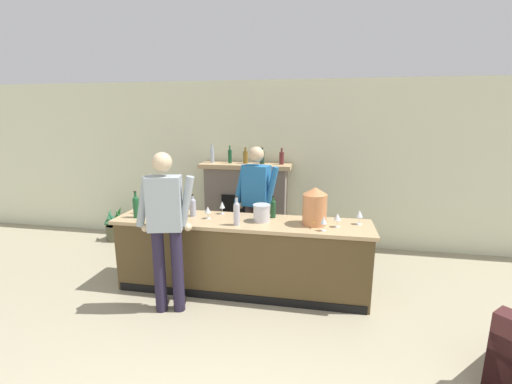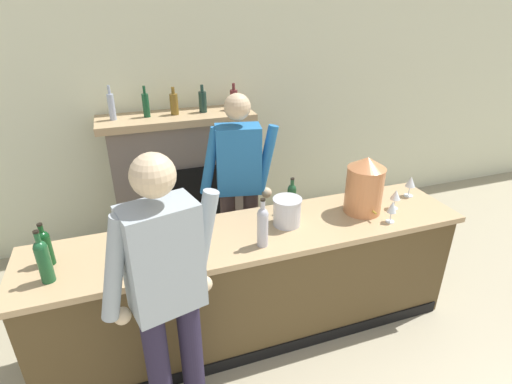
{
  "view_description": "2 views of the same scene",
  "coord_description": "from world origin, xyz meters",
  "px_view_note": "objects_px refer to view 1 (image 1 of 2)",
  "views": [
    {
      "loc": [
        0.72,
        -1.19,
        2.19
      ],
      "look_at": [
        -0.11,
        3.19,
        1.19
      ],
      "focal_mm": 24.0,
      "sensor_mm": 36.0,
      "label": 1
    },
    {
      "loc": [
        -1.01,
        0.42,
        2.42
      ],
      "look_at": [
        -0.01,
        3.27,
        0.96
      ],
      "focal_mm": 28.0,
      "sensor_mm": 36.0,
      "label": 2
    }
  ],
  "objects_px": {
    "wine_bottle_chardonnay_pale": "(273,208)",
    "wine_bottle_port_short": "(237,212)",
    "potted_plant_corner": "(115,226)",
    "wine_glass_by_dispenser": "(208,210)",
    "wine_glass_back_row": "(222,205)",
    "wine_glass_near_bucket": "(324,221)",
    "person_customer": "(166,226)",
    "wine_bottle_burgundy_dark": "(142,204)",
    "ice_bucket_steel": "(262,213)",
    "wine_bottle_rose_blush": "(193,206)",
    "wine_glass_front_left": "(337,217)",
    "copper_dispenser": "(315,206)",
    "fireplace_stone": "(246,204)",
    "person_bartender": "(256,204)",
    "wine_glass_front_right": "(359,214)",
    "wine_bottle_riesling_slim": "(136,206)"
  },
  "relations": [
    {
      "from": "wine_bottle_rose_blush",
      "to": "wine_bottle_chardonnay_pale",
      "type": "bearing_deg",
      "value": 7.23
    },
    {
      "from": "ice_bucket_steel",
      "to": "wine_glass_by_dispenser",
      "type": "height_order",
      "value": "ice_bucket_steel"
    },
    {
      "from": "ice_bucket_steel",
      "to": "wine_glass_by_dispenser",
      "type": "bearing_deg",
      "value": -178.63
    },
    {
      "from": "fireplace_stone",
      "to": "wine_bottle_rose_blush",
      "type": "bearing_deg",
      "value": -104.09
    },
    {
      "from": "wine_bottle_rose_blush",
      "to": "wine_bottle_riesling_slim",
      "type": "relative_size",
      "value": 0.84
    },
    {
      "from": "wine_bottle_rose_blush",
      "to": "wine_glass_by_dispenser",
      "type": "xyz_separation_m",
      "value": [
        0.22,
        -0.07,
        -0.02
      ]
    },
    {
      "from": "wine_bottle_rose_blush",
      "to": "wine_bottle_burgundy_dark",
      "type": "height_order",
      "value": "wine_bottle_burgundy_dark"
    },
    {
      "from": "person_bartender",
      "to": "wine_glass_front_left",
      "type": "xyz_separation_m",
      "value": [
        1.08,
        -0.65,
        0.06
      ]
    },
    {
      "from": "fireplace_stone",
      "to": "potted_plant_corner",
      "type": "relative_size",
      "value": 2.76
    },
    {
      "from": "ice_bucket_steel",
      "to": "wine_glass_front_right",
      "type": "bearing_deg",
      "value": 4.62
    },
    {
      "from": "wine_glass_front_right",
      "to": "wine_glass_near_bucket",
      "type": "bearing_deg",
      "value": -142.62
    },
    {
      "from": "ice_bucket_steel",
      "to": "wine_bottle_chardonnay_pale",
      "type": "height_order",
      "value": "wine_bottle_chardonnay_pale"
    },
    {
      "from": "person_customer",
      "to": "wine_bottle_rose_blush",
      "type": "bearing_deg",
      "value": 85.9
    },
    {
      "from": "person_bartender",
      "to": "wine_bottle_rose_blush",
      "type": "distance_m",
      "value": 0.91
    },
    {
      "from": "person_customer",
      "to": "wine_glass_front_right",
      "type": "xyz_separation_m",
      "value": [
        2.1,
        0.72,
        0.04
      ]
    },
    {
      "from": "wine_bottle_rose_blush",
      "to": "wine_bottle_riesling_slim",
      "type": "distance_m",
      "value": 0.7
    },
    {
      "from": "potted_plant_corner",
      "to": "wine_bottle_burgundy_dark",
      "type": "relative_size",
      "value": 2.18
    },
    {
      "from": "wine_glass_front_right",
      "to": "wine_glass_near_bucket",
      "type": "distance_m",
      "value": 0.52
    },
    {
      "from": "wine_glass_near_bucket",
      "to": "wine_bottle_rose_blush",
      "type": "bearing_deg",
      "value": 170.55
    },
    {
      "from": "wine_glass_front_right",
      "to": "wine_bottle_port_short",
      "type": "bearing_deg",
      "value": -168.27
    },
    {
      "from": "wine_glass_front_right",
      "to": "person_customer",
      "type": "bearing_deg",
      "value": -160.98
    },
    {
      "from": "person_bartender",
      "to": "wine_glass_front_left",
      "type": "bearing_deg",
      "value": -31.3
    },
    {
      "from": "potted_plant_corner",
      "to": "copper_dispenser",
      "type": "relative_size",
      "value": 1.4
    },
    {
      "from": "wine_glass_front_right",
      "to": "wine_glass_front_left",
      "type": "bearing_deg",
      "value": -150.01
    },
    {
      "from": "wine_glass_back_row",
      "to": "wine_bottle_chardonnay_pale",
      "type": "bearing_deg",
      "value": -3.3
    },
    {
      "from": "wine_glass_front_right",
      "to": "wine_glass_by_dispenser",
      "type": "distance_m",
      "value": 1.84
    },
    {
      "from": "wine_bottle_chardonnay_pale",
      "to": "wine_glass_by_dispenser",
      "type": "height_order",
      "value": "wine_bottle_chardonnay_pale"
    },
    {
      "from": "potted_plant_corner",
      "to": "wine_glass_by_dispenser",
      "type": "height_order",
      "value": "wine_glass_by_dispenser"
    },
    {
      "from": "copper_dispenser",
      "to": "wine_glass_front_right",
      "type": "xyz_separation_m",
      "value": [
        0.52,
        0.1,
        -0.1
      ]
    },
    {
      "from": "wine_bottle_chardonnay_pale",
      "to": "wine_bottle_rose_blush",
      "type": "bearing_deg",
      "value": -172.77
    },
    {
      "from": "wine_glass_back_row",
      "to": "wine_glass_near_bucket",
      "type": "bearing_deg",
      "value": -18.73
    },
    {
      "from": "wine_glass_front_right",
      "to": "fireplace_stone",
      "type": "bearing_deg",
      "value": 139.23
    },
    {
      "from": "person_customer",
      "to": "wine_bottle_burgundy_dark",
      "type": "bearing_deg",
      "value": 133.68
    },
    {
      "from": "copper_dispenser",
      "to": "wine_glass_by_dispenser",
      "type": "height_order",
      "value": "copper_dispenser"
    },
    {
      "from": "fireplace_stone",
      "to": "potted_plant_corner",
      "type": "distance_m",
      "value": 2.41
    },
    {
      "from": "potted_plant_corner",
      "to": "copper_dispenser",
      "type": "height_order",
      "value": "copper_dispenser"
    },
    {
      "from": "wine_bottle_rose_blush",
      "to": "wine_glass_by_dispenser",
      "type": "relative_size",
      "value": 1.83
    },
    {
      "from": "person_customer",
      "to": "fireplace_stone",
      "type": "bearing_deg",
      "value": 78.98
    },
    {
      "from": "wine_bottle_chardonnay_pale",
      "to": "wine_bottle_port_short",
      "type": "xyz_separation_m",
      "value": [
        -0.38,
        -0.38,
        0.03
      ]
    },
    {
      "from": "wine_glass_front_right",
      "to": "person_bartender",
      "type": "bearing_deg",
      "value": 159.25
    },
    {
      "from": "wine_glass_back_row",
      "to": "ice_bucket_steel",
      "type": "bearing_deg",
      "value": -21.2
    },
    {
      "from": "potted_plant_corner",
      "to": "copper_dispenser",
      "type": "distance_m",
      "value": 3.85
    },
    {
      "from": "copper_dispenser",
      "to": "ice_bucket_steel",
      "type": "distance_m",
      "value": 0.64
    },
    {
      "from": "fireplace_stone",
      "to": "wine_glass_back_row",
      "type": "distance_m",
      "value": 1.36
    },
    {
      "from": "wine_bottle_rose_blush",
      "to": "wine_glass_back_row",
      "type": "distance_m",
      "value": 0.38
    },
    {
      "from": "wine_bottle_port_short",
      "to": "person_bartender",
      "type": "bearing_deg",
      "value": 84.17
    },
    {
      "from": "wine_bottle_port_short",
      "to": "wine_glass_front_left",
      "type": "xyz_separation_m",
      "value": [
        1.16,
        0.15,
        -0.04
      ]
    },
    {
      "from": "wine_bottle_rose_blush",
      "to": "wine_bottle_port_short",
      "type": "xyz_separation_m",
      "value": [
        0.64,
        -0.25,
        0.02
      ]
    },
    {
      "from": "wine_glass_back_row",
      "to": "wine_glass_by_dispenser",
      "type": "bearing_deg",
      "value": -116.79
    },
    {
      "from": "wine_glass_near_bucket",
      "to": "wine_glass_by_dispenser",
      "type": "distance_m",
      "value": 1.43
    }
  ]
}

